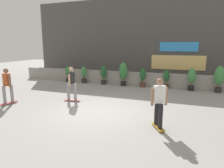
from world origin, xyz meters
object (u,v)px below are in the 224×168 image
potted_plant_0 (68,74)px  potted_plant_3 (123,72)px  skater_foreground (159,101)px  skater_mid_plaza (71,82)px  potted_plant_7 (219,77)px  potted_plant_4 (143,77)px  potted_plant_5 (166,79)px  potted_plant_1 (84,74)px  potted_plant_2 (103,74)px  potted_plant_6 (192,78)px  skater_far_left (7,85)px

potted_plant_0 → potted_plant_3: 4.38m
potted_plant_3 → skater_foreground: 7.22m
potted_plant_0 → skater_mid_plaza: 5.56m
potted_plant_3 → potted_plant_7: (5.80, 0.00, -0.01)m
potted_plant_4 → potted_plant_5: (1.51, 0.00, -0.04)m
potted_plant_5 → skater_foreground: size_ratio=0.70×
potted_plant_0 → potted_plant_7: potted_plant_7 is taller
potted_plant_1 → potted_plant_2: potted_plant_2 is taller
potted_plant_2 → skater_foreground: skater_foreground is taller
potted_plant_2 → potted_plant_4: potted_plant_2 is taller
potted_plant_0 → skater_foreground: 9.97m
potted_plant_6 → potted_plant_7: (1.49, 0.00, 0.13)m
potted_plant_0 → potted_plant_7: size_ratio=0.75×
potted_plant_6 → skater_far_left: bearing=-143.0°
potted_plant_5 → skater_foreground: (0.38, -6.46, 0.32)m
potted_plant_4 → potted_plant_0: bearing=180.0°
potted_plant_7 → skater_mid_plaza: bearing=-147.0°
potted_plant_5 → skater_far_left: (-6.57, -6.06, 0.32)m
skater_foreground → potted_plant_4: bearing=106.3°
skater_foreground → skater_far_left: (-6.95, 0.40, 0.00)m
potted_plant_2 → potted_plant_5: 4.30m
potted_plant_5 → potted_plant_2: bearing=-180.0°
potted_plant_4 → skater_far_left: 7.90m
potted_plant_3 → skater_foreground: size_ratio=0.94×
skater_far_left → potted_plant_1: bearing=83.3°
potted_plant_5 → potted_plant_6: size_ratio=0.86×
potted_plant_1 → skater_far_left: 6.11m
potted_plant_0 → potted_plant_4: 5.70m
potted_plant_2 → potted_plant_5: potted_plant_2 is taller
potted_plant_4 → skater_far_left: bearing=-129.9°
potted_plant_3 → skater_far_left: skater_far_left is taller
potted_plant_2 → potted_plant_4: bearing=0.0°
potted_plant_0 → potted_plant_5: bearing=0.0°
skater_foreground → skater_mid_plaza: (-4.44, 1.89, 0.00)m
potted_plant_1 → potted_plant_7: potted_plant_7 is taller
potted_plant_1 → skater_foreground: size_ratio=0.71×
potted_plant_0 → skater_foreground: (7.59, -6.46, 0.33)m
potted_plant_4 → potted_plant_6: size_ratio=0.89×
potted_plant_2 → potted_plant_5: (4.30, 0.00, -0.11)m
potted_plant_3 → potted_plant_6: 4.31m
potted_plant_5 → potted_plant_6: bearing=-0.0°
skater_foreground → skater_mid_plaza: size_ratio=1.00×
potted_plant_1 → potted_plant_5: potted_plant_1 is taller
potted_plant_6 → potted_plant_1: bearing=180.0°
potted_plant_6 → skater_mid_plaza: bearing=-140.4°
potted_plant_1 → potted_plant_3: size_ratio=0.76×
potted_plant_2 → potted_plant_4: (2.79, 0.00, -0.08)m
potted_plant_7 → skater_foreground: size_ratio=0.93×
potted_plant_0 → potted_plant_4: bearing=0.0°
potted_plant_7 → potted_plant_1: bearing=180.0°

